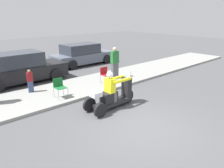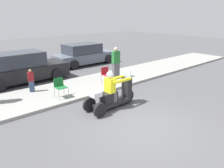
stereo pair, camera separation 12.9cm
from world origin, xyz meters
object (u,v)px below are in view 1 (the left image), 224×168
at_px(motorcycle_trike, 112,95).
at_px(parked_car_lot_far, 82,55).
at_px(folding_chair_curbside, 59,86).
at_px(parked_car_lot_left, 20,69).
at_px(spectator_with_child, 30,81).
at_px(folding_chair_set_back, 105,74).
at_px(spectator_near_curb, 115,63).

bearing_deg(motorcycle_trike, parked_car_lot_far, 63.34).
relative_size(folding_chair_curbside, parked_car_lot_left, 0.18).
xyz_separation_m(spectator_with_child, parked_car_lot_far, (5.41, 3.68, 0.08)).
distance_m(folding_chair_set_back, folding_chair_curbside, 2.76).
bearing_deg(folding_chair_set_back, motorcycle_trike, -125.03).
distance_m(motorcycle_trike, folding_chair_set_back, 2.91).
xyz_separation_m(spectator_with_child, folding_chair_curbside, (0.66, -1.46, -0.00)).
relative_size(motorcycle_trike, spectator_near_curb, 1.34).
bearing_deg(motorcycle_trike, folding_chair_set_back, 54.97).
height_order(spectator_with_child, parked_car_lot_far, parked_car_lot_far).
bearing_deg(folding_chair_curbside, folding_chair_set_back, 4.74).
bearing_deg(parked_car_lot_far, folding_chair_curbside, -132.71).
height_order(motorcycle_trike, parked_car_lot_far, parked_car_lot_far).
xyz_separation_m(motorcycle_trike, folding_chair_curbside, (-1.08, 2.16, 0.09)).
bearing_deg(motorcycle_trike, spectator_near_curb, 45.87).
relative_size(folding_chair_curbside, parked_car_lot_far, 0.18).
relative_size(folding_chair_set_back, parked_car_lot_left, 0.18).
distance_m(motorcycle_trike, folding_chair_curbside, 2.41).
bearing_deg(folding_chair_curbside, spectator_near_curb, 9.62).
xyz_separation_m(spectator_near_curb, folding_chair_curbside, (-3.80, -0.64, -0.32)).
bearing_deg(parked_car_lot_left, folding_chair_curbside, -85.43).
bearing_deg(spectator_near_curb, motorcycle_trike, -134.13).
height_order(spectator_with_child, spectator_near_curb, spectator_near_curb).
bearing_deg(spectator_with_child, spectator_near_curb, -10.34).
distance_m(spectator_with_child, parked_car_lot_far, 6.54).
xyz_separation_m(folding_chair_set_back, parked_car_lot_left, (-3.04, 3.43, 0.14)).
distance_m(spectator_with_child, spectator_near_curb, 4.55).
distance_m(motorcycle_trike, parked_car_lot_far, 8.16).
distance_m(folding_chair_set_back, parked_car_lot_far, 5.30).
relative_size(parked_car_lot_left, parked_car_lot_far, 1.01).
relative_size(folding_chair_set_back, folding_chair_curbside, 1.00).
distance_m(motorcycle_trike, parked_car_lot_left, 5.98).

